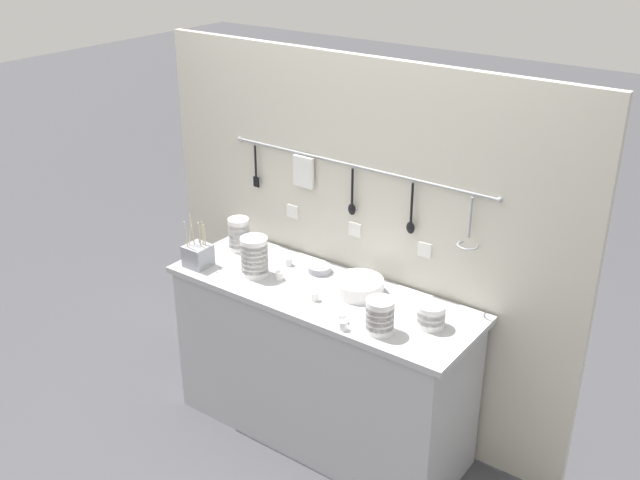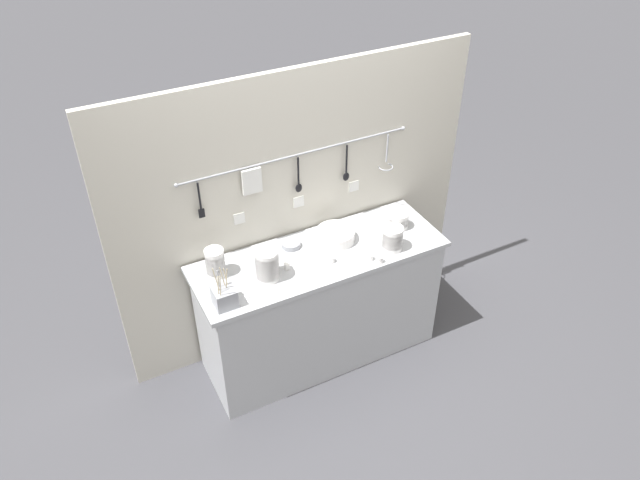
{
  "view_description": "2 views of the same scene",
  "coord_description": "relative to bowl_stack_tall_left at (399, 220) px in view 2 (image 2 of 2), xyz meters",
  "views": [
    {
      "loc": [
        1.88,
        -2.58,
        2.61
      ],
      "look_at": [
        -0.03,
        0.02,
        1.11
      ],
      "focal_mm": 42.0,
      "sensor_mm": 36.0,
      "label": 1
    },
    {
      "loc": [
        -1.37,
        -2.67,
        3.25
      ],
      "look_at": [
        -0.01,
        -0.03,
        1.0
      ],
      "focal_mm": 35.0,
      "sensor_mm": 36.0,
      "label": 2
    }
  ],
  "objects": [
    {
      "name": "ground_plane",
      "position": [
        -0.59,
        -0.02,
        -0.91
      ],
      "size": [
        20.0,
        20.0,
        0.0
      ],
      "primitive_type": "plane",
      "color": "#424247"
    },
    {
      "name": "counter",
      "position": [
        -0.59,
        -0.02,
        -0.48
      ],
      "size": [
        1.59,
        0.55,
        0.86
      ],
      "color": "#ADAFB5",
      "rests_on": "ground"
    },
    {
      "name": "back_wall",
      "position": [
        -0.59,
        0.29,
        0.06
      ],
      "size": [
        2.39,
        0.11,
        1.94
      ],
      "color": "beige",
      "rests_on": "ground"
    },
    {
      "name": "bowl_stack_tall_left",
      "position": [
        0.0,
        0.0,
        0.0
      ],
      "size": [
        0.12,
        0.12,
        0.11
      ],
      "color": "white",
      "rests_on": "counter"
    },
    {
      "name": "bowl_stack_nested_right",
      "position": [
        -1.21,
        0.09,
        0.04
      ],
      "size": [
        0.11,
        0.11,
        0.18
      ],
      "color": "white",
      "rests_on": "counter"
    },
    {
      "name": "bowl_stack_wide_centre",
      "position": [
        -0.16,
        -0.17,
        0.02
      ],
      "size": [
        0.13,
        0.13,
        0.16
      ],
      "color": "white",
      "rests_on": "counter"
    },
    {
      "name": "bowl_stack_back_corner",
      "position": [
        -0.96,
        -0.08,
        0.05
      ],
      "size": [
        0.14,
        0.14,
        0.2
      ],
      "color": "white",
      "rests_on": "counter"
    },
    {
      "name": "plate_stack",
      "position": [
        -0.43,
        0.07,
        -0.02
      ],
      "size": [
        0.24,
        0.24,
        0.07
      ],
      "color": "white",
      "rests_on": "counter"
    },
    {
      "name": "steel_mixing_bowl",
      "position": [
        -0.71,
        0.13,
        -0.04
      ],
      "size": [
        0.12,
        0.12,
        0.03
      ],
      "color": "#93969E",
      "rests_on": "counter"
    },
    {
      "name": "cutlery_caddy",
      "position": [
        -1.26,
        -0.18,
        0.0
      ],
      "size": [
        0.12,
        0.12,
        0.28
      ],
      "color": "#93969E",
      "rests_on": "counter"
    },
    {
      "name": "cup_back_left",
      "position": [
        -0.56,
        -0.12,
        -0.03
      ],
      "size": [
        0.04,
        0.04,
        0.04
      ],
      "color": "white",
      "rests_on": "counter"
    },
    {
      "name": "cup_mid_row",
      "position": [
        -0.82,
        -0.05,
        -0.03
      ],
      "size": [
        0.04,
        0.04,
        0.04
      ],
      "color": "white",
      "rests_on": "counter"
    },
    {
      "name": "cup_front_left",
      "position": [
        -0.3,
        -0.26,
        -0.03
      ],
      "size": [
        0.04,
        0.04,
        0.04
      ],
      "color": "white",
      "rests_on": "counter"
    },
    {
      "name": "cup_by_caddy",
      "position": [
        -0.88,
        0.1,
        -0.03
      ],
      "size": [
        0.04,
        0.04,
        0.04
      ],
      "color": "white",
      "rests_on": "counter"
    },
    {
      "name": "cup_centre",
      "position": [
        -0.34,
        -0.21,
        -0.03
      ],
      "size": [
        0.04,
        0.04,
        0.04
      ],
      "color": "white",
      "rests_on": "counter"
    }
  ]
}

